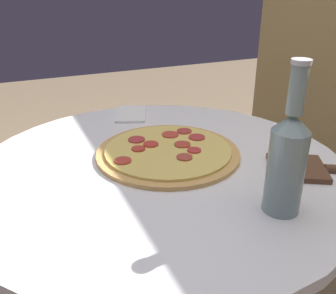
{
  "coord_description": "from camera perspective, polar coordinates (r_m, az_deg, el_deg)",
  "views": [
    {
      "loc": [
        0.7,
        -0.29,
        1.13
      ],
      "look_at": [
        -0.04,
        0.04,
        0.76
      ],
      "focal_mm": 40.0,
      "sensor_mm": 36.0,
      "label": 1
    }
  ],
  "objects": [
    {
      "name": "table",
      "position": [
        0.97,
        -1.12,
        -13.73
      ],
      "size": [
        0.85,
        0.85,
        0.74
      ],
      "color": "white",
      "rests_on": "ground_plane"
    },
    {
      "name": "napkin",
      "position": [
        1.16,
        -5.63,
        5.05
      ],
      "size": [
        0.17,
        0.14,
        0.01
      ],
      "color": "white",
      "rests_on": "table"
    },
    {
      "name": "pizza_paddle",
      "position": [
        0.88,
        20.97,
        -3.07
      ],
      "size": [
        0.18,
        0.24,
        0.02
      ],
      "rotation": [
        0.0,
        0.0,
        1.05
      ],
      "color": "brown",
      "rests_on": "table"
    },
    {
      "name": "beer_bottle",
      "position": [
        0.67,
        17.7,
        -1.72
      ],
      "size": [
        0.07,
        0.07,
        0.27
      ],
      "color": "gray",
      "rests_on": "table"
    },
    {
      "name": "pizza",
      "position": [
        0.89,
        -0.01,
        -0.69
      ],
      "size": [
        0.34,
        0.34,
        0.02
      ],
      "color": "tan",
      "rests_on": "table"
    }
  ]
}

